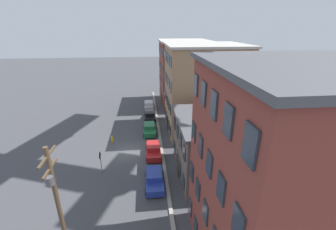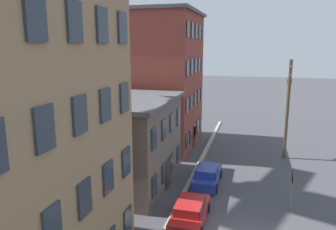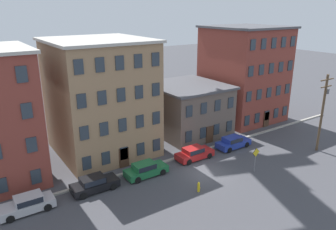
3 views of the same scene
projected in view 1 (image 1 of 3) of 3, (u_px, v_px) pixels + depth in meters
name	position (u px, v px, depth m)	size (l,w,h in m)	color
ground_plane	(128.00, 151.00, 29.70)	(200.00, 200.00, 0.00)	#424247
kerb_strip	(162.00, 149.00, 30.10)	(56.00, 0.36, 0.16)	#9E998E
apartment_corner	(184.00, 73.00, 46.47)	(11.97, 9.79, 12.95)	brown
apartment_midblock	(203.00, 89.00, 34.28)	(10.71, 11.40, 13.12)	#9E7A56
apartment_far	(222.00, 146.00, 24.33)	(9.38, 9.94, 6.65)	#66564C
apartment_annex	(290.00, 181.00, 13.19)	(10.52, 10.34, 13.83)	brown
car_silver	(149.00, 105.00, 45.19)	(4.40, 1.92, 1.43)	#B7B7BC
car_black	(150.00, 115.00, 39.76)	(4.40, 1.92, 1.43)	black
car_green	(149.00, 128.00, 34.74)	(4.40, 1.92, 1.43)	#1E6638
car_red	(153.00, 149.00, 28.74)	(4.40, 1.92, 1.43)	#B21E1E
car_blue	(154.00, 178.00, 23.29)	(4.40, 1.92, 1.43)	#233899
caution_sign	(100.00, 159.00, 24.73)	(1.01, 0.08, 2.73)	slate
utility_pole	(58.00, 205.00, 13.76)	(2.40, 0.44, 9.22)	brown
fire_hydrant	(112.00, 139.00, 31.94)	(0.24, 0.34, 0.96)	yellow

